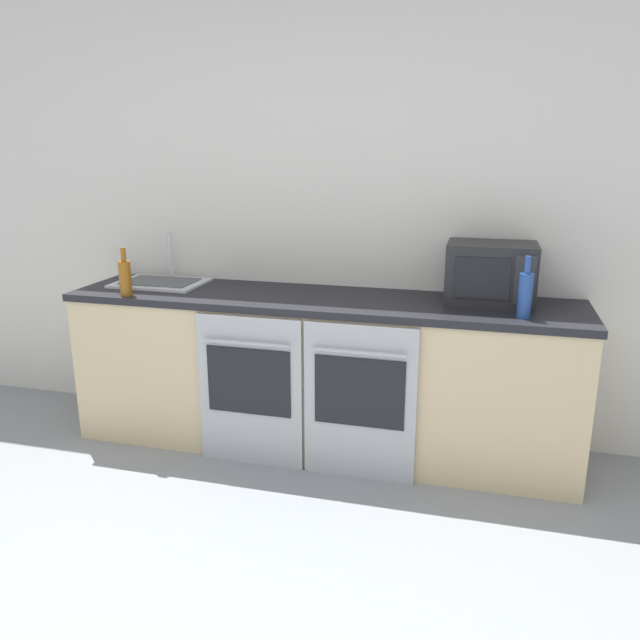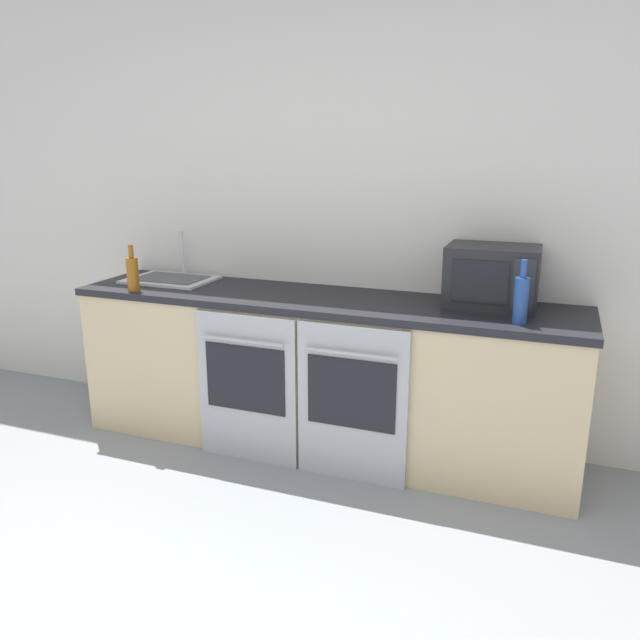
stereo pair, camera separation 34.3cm
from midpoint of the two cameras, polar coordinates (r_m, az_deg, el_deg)
name	(u,v)px [view 1 (the left image)]	position (r m, az deg, el deg)	size (l,w,h in m)	color
wall_back	(335,213)	(3.63, -1.32, 9.73)	(10.00, 0.06, 2.60)	silver
counter_back	(321,372)	(3.52, -2.73, -4.86)	(2.80, 0.62, 0.88)	#D1B789
oven_left	(250,391)	(3.35, -9.35, -6.47)	(0.58, 0.06, 0.83)	#A8AAAF
oven_right	(360,402)	(3.17, 0.54, -7.58)	(0.58, 0.06, 0.83)	#A8AAAF
microwave	(491,273)	(3.31, 12.51, 4.19)	(0.45, 0.33, 0.31)	#232326
bottle_amber	(125,277)	(3.62, -20.02, 3.70)	(0.07, 0.07, 0.26)	#8C5114
bottle_blue	(525,294)	(3.05, 15.24, 2.29)	(0.07, 0.07, 0.30)	#234793
sink	(161,281)	(3.87, -16.85, 3.36)	(0.51, 0.37, 0.29)	silver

